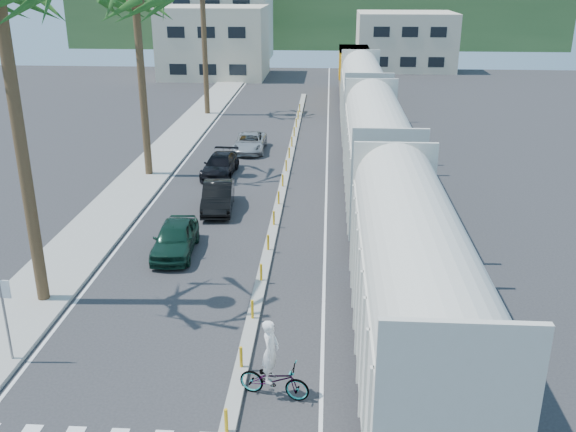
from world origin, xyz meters
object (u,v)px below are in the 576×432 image
at_px(street_sign, 4,307).
at_px(car_second, 218,197).
at_px(car_lead, 175,238).
at_px(cyclist, 273,373).

relative_size(street_sign, car_second, 0.68).
bearing_deg(car_lead, car_second, 77.82).
height_order(car_lead, car_second, car_lead).
height_order(street_sign, cyclist, street_sign).
height_order(car_second, cyclist, cyclist).
bearing_deg(car_second, car_lead, -104.83).
distance_m(car_second, cyclist, 16.08).
bearing_deg(cyclist, street_sign, 95.10).
xyz_separation_m(street_sign, car_second, (4.19, 14.34, -1.26)).
xyz_separation_m(car_second, cyclist, (4.21, -15.52, 0.08)).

